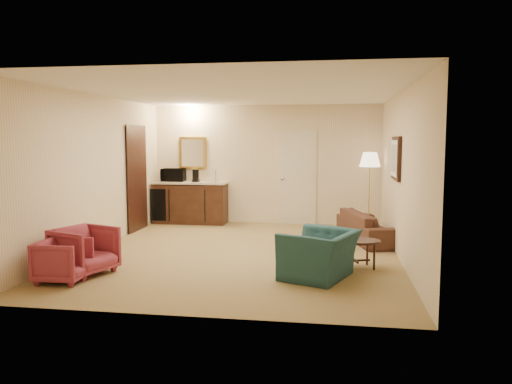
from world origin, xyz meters
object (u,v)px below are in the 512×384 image
waste_bin (218,218)px  microwave (173,174)px  teal_armchair (320,246)px  coffee_maker (196,176)px  coffee_table (355,254)px  sofa (370,222)px  floor_lamp (369,191)px  rose_chair_near (63,259)px  rose_chair_far (84,248)px  wetbar_cabinet (190,202)px

waste_bin → microwave: microwave is taller
teal_armchair → coffee_maker: (-2.83, 4.03, 0.63)m
coffee_table → waste_bin: size_ratio=2.71×
sofa → coffee_maker: coffee_maker is taller
sofa → floor_lamp: 1.19m
rose_chair_near → coffee_maker: bearing=-8.0°
rose_chair_near → rose_chair_far: (0.09, 0.40, 0.05)m
wetbar_cabinet → sofa: size_ratio=0.89×
wetbar_cabinet → teal_armchair: wetbar_cabinet is taller
coffee_maker → microwave: bearing=-179.5°
rose_chair_far → floor_lamp: size_ratio=0.45×
sofa → rose_chair_far: bearing=109.4°
coffee_table → floor_lamp: floor_lamp is taller
microwave → wetbar_cabinet: bearing=-13.0°
teal_armchair → rose_chair_far: (-3.20, -0.30, -0.07)m
rose_chair_near → waste_bin: 4.76m
rose_chair_near → floor_lamp: floor_lamp is taller
waste_bin → microwave: bearing=172.6°
teal_armchair → floor_lamp: size_ratio=0.61×
teal_armchair → microwave: bearing=-118.6°
teal_armchair → rose_chair_near: teal_armchair is taller
rose_chair_near → microwave: bearing=-1.6°
rose_chair_far → floor_lamp: bearing=-25.7°
rose_chair_far → floor_lamp: 5.74m
coffee_table → sofa: bearing=80.1°
teal_armchair → rose_chair_far: teal_armchair is taller
rose_chair_near → rose_chair_far: size_ratio=0.85×
microwave → coffee_maker: size_ratio=1.88×
microwave → coffee_maker: bearing=-10.0°
sofa → waste_bin: 3.43m
coffee_table → floor_lamp: bearing=82.6°
wetbar_cabinet → rose_chair_near: bearing=-94.1°
coffee_maker → waste_bin: bearing=-1.7°
wetbar_cabinet → coffee_table: wetbar_cabinet is taller
sofa → coffee_table: (-0.35, -2.00, -0.15)m
rose_chair_far → microwave: bearing=22.1°
coffee_table → coffee_maker: coffee_maker is taller
floor_lamp → microwave: size_ratio=3.13×
sofa → floor_lamp: floor_lamp is taller
wetbar_cabinet → floor_lamp: bearing=-4.8°
floor_lamp → coffee_table: bearing=-97.4°
coffee_table → microwave: microwave is taller
waste_bin → rose_chair_far: bearing=-102.0°
teal_armchair → waste_bin: (-2.30, 3.95, -0.29)m
teal_armchair → rose_chair_near: bearing=-56.1°
sofa → microwave: bearing=54.4°
rose_chair_near → wetbar_cabinet: bearing=-6.5°
coffee_table → floor_lamp: size_ratio=0.45×
rose_chair_far → coffee_maker: (0.38, 4.33, 0.69)m
coffee_table → coffee_maker: size_ratio=2.64×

